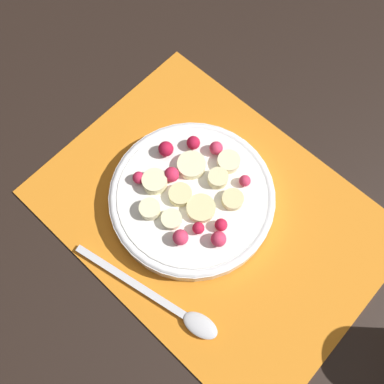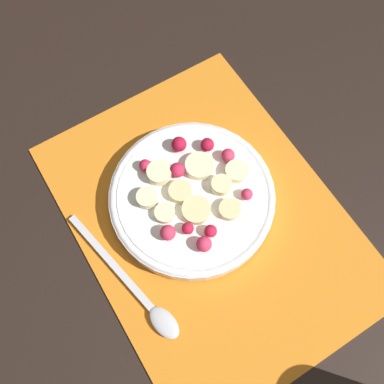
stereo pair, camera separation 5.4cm
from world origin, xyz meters
name	(u,v)px [view 1 (the left image)]	position (x,y,z in m)	size (l,w,h in m)	color
ground_plane	(212,214)	(0.00, 0.00, 0.00)	(3.00, 3.00, 0.00)	black
placemat	(212,213)	(0.00, 0.00, 0.00)	(0.44, 0.32, 0.01)	orange
fruit_bowl	(192,196)	(-0.03, -0.01, 0.02)	(0.22, 0.22, 0.04)	white
spoon	(172,308)	(0.05, -0.12, 0.01)	(0.20, 0.06, 0.01)	silver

